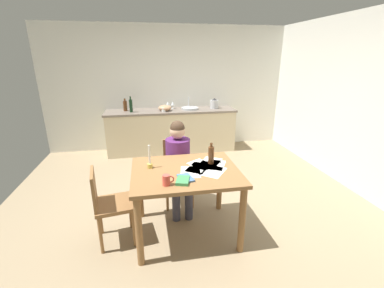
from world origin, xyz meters
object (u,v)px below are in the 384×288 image
at_px(chair_at_table, 177,168).
at_px(chair_side_empty, 108,203).
at_px(bottle_vinegar, 131,106).
at_px(wine_glass_near_sink, 173,104).
at_px(bottle_oil, 125,106).
at_px(wine_bottle_on_table, 211,155).
at_px(mixing_bowl, 165,108).
at_px(wine_glass_by_kettle, 168,104).
at_px(stovetop_kettle, 214,104).
at_px(coffee_mug, 167,180).
at_px(book_cookery, 183,181).
at_px(book_magazine, 186,178).
at_px(teacup_on_counter, 164,110).
at_px(candlestick, 150,162).
at_px(dining_table, 186,180).
at_px(sink_unit, 190,108).
at_px(person_seated, 179,161).

xyz_separation_m(chair_at_table, chair_side_empty, (-0.84, -0.72, -0.02)).
height_order(bottle_vinegar, wine_glass_near_sink, bottle_vinegar).
relative_size(bottle_oil, bottle_vinegar, 0.80).
bearing_deg(wine_bottle_on_table, mixing_bowl, 96.83).
bearing_deg(wine_glass_by_kettle, stovetop_kettle, -8.62).
bearing_deg(stovetop_kettle, coffee_mug, -112.64).
height_order(book_cookery, bottle_oil, bottle_oil).
bearing_deg(book_magazine, wine_bottle_on_table, 32.21).
relative_size(bottle_vinegar, mixing_bowl, 1.18).
distance_m(book_magazine, wine_bottle_on_table, 0.50).
bearing_deg(mixing_bowl, bottle_oil, 170.55).
relative_size(wine_glass_by_kettle, teacup_on_counter, 1.27).
distance_m(book_magazine, bottle_vinegar, 3.02).
bearing_deg(wine_bottle_on_table, candlestick, -179.84).
bearing_deg(wine_bottle_on_table, coffee_mug, -141.42).
bearing_deg(chair_at_table, book_magazine, -91.73).
xyz_separation_m(dining_table, wine_bottle_on_table, (0.32, 0.13, 0.23)).
bearing_deg(sink_unit, person_seated, -103.49).
bearing_deg(bottle_vinegar, book_cookery, -78.60).
bearing_deg(chair_at_table, chair_side_empty, -139.45).
bearing_deg(dining_table, mixing_bowl, 89.91).
bearing_deg(stovetop_kettle, book_cookery, -110.29).
distance_m(book_cookery, wine_glass_by_kettle, 3.25).
bearing_deg(chair_side_empty, wine_bottle_on_table, 6.52).
bearing_deg(sink_unit, mixing_bowl, -172.56).
bearing_deg(person_seated, bottle_vinegar, 107.22).
xyz_separation_m(dining_table, book_magazine, (-0.03, -0.21, 0.13)).
bearing_deg(book_magazine, wine_glass_by_kettle, 75.83).
bearing_deg(wine_glass_near_sink, book_magazine, -94.00).
relative_size(wine_bottle_on_table, wine_glass_near_sink, 1.61).
height_order(dining_table, candlestick, candlestick).
relative_size(candlestick, book_cookery, 1.47).
bearing_deg(bottle_vinegar, chair_at_table, -71.62).
height_order(dining_table, wine_glass_by_kettle, wine_glass_by_kettle).
bearing_deg(person_seated, stovetop_kettle, 64.46).
distance_m(dining_table, wine_bottle_on_table, 0.41).
relative_size(book_magazine, bottle_oil, 0.76).
xyz_separation_m(mixing_bowl, stovetop_kettle, (1.07, 0.07, 0.04)).
height_order(dining_table, chair_side_empty, chair_side_empty).
bearing_deg(book_cookery, coffee_mug, -151.45).
bearing_deg(teacup_on_counter, bottle_vinegar, 173.79).
bearing_deg(candlestick, bottle_oil, 98.69).
distance_m(chair_side_empty, wine_bottle_on_table, 1.24).
relative_size(chair_at_table, wine_glass_by_kettle, 5.77).
distance_m(bottle_oil, wine_glass_by_kettle, 0.88).
xyz_separation_m(chair_at_table, bottle_oil, (-0.79, 2.17, 0.51)).
distance_m(bottle_vinegar, wine_glass_near_sink, 0.90).
bearing_deg(dining_table, teacup_on_counter, 90.57).
distance_m(person_seated, wine_glass_near_sink, 2.43).
height_order(person_seated, book_magazine, person_seated).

